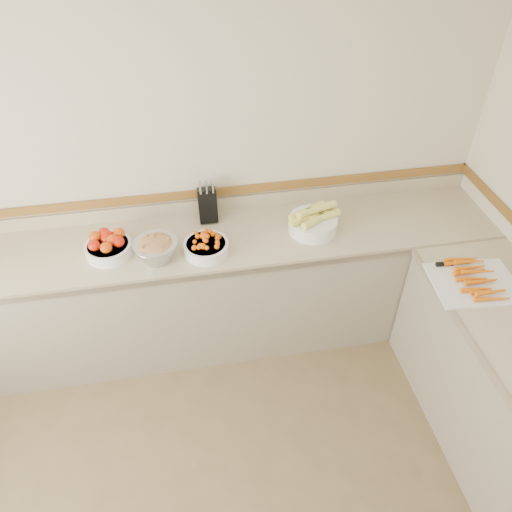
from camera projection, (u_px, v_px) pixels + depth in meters
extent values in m
plane|color=beige|center=(184.00, 161.00, 3.17)|extent=(4.00, 0.00, 4.00)
cube|color=tan|center=(194.00, 244.00, 3.20)|extent=(4.00, 0.65, 0.04)
cube|color=gray|center=(199.00, 293.00, 3.50)|extent=(4.00, 0.63, 0.86)
cube|color=gray|center=(198.00, 277.00, 2.97)|extent=(4.00, 0.02, 0.04)
cube|color=tan|center=(189.00, 207.00, 3.39)|extent=(4.00, 0.02, 0.10)
cube|color=brown|center=(188.00, 195.00, 3.33)|extent=(4.00, 0.02, 0.06)
cube|color=black|center=(508.00, 411.00, 2.38)|extent=(0.02, 0.58, 0.06)
cylinder|color=silver|center=(502.00, 420.00, 2.43)|extent=(0.02, 0.50, 0.02)
cube|color=black|center=(208.00, 205.00, 3.30)|extent=(0.12, 0.15, 0.24)
cylinder|color=silver|center=(201.00, 190.00, 3.18)|extent=(0.02, 0.03, 0.06)
cylinder|color=silver|center=(207.00, 189.00, 3.19)|extent=(0.02, 0.03, 0.06)
cylinder|color=silver|center=(213.00, 188.00, 3.19)|extent=(0.02, 0.03, 0.06)
cylinder|color=silver|center=(200.00, 188.00, 3.20)|extent=(0.02, 0.03, 0.06)
cylinder|color=silver|center=(206.00, 187.00, 3.21)|extent=(0.02, 0.03, 0.06)
cylinder|color=silver|center=(212.00, 186.00, 3.21)|extent=(0.02, 0.03, 0.06)
cylinder|color=silver|center=(200.00, 185.00, 3.22)|extent=(0.02, 0.03, 0.06)
cylinder|color=silver|center=(206.00, 185.00, 3.22)|extent=(0.02, 0.03, 0.06)
cylinder|color=silver|center=(212.00, 184.00, 3.23)|extent=(0.02, 0.03, 0.06)
cylinder|color=white|center=(109.00, 249.00, 3.07)|extent=(0.29, 0.29, 0.08)
torus|color=white|center=(108.00, 245.00, 3.05)|extent=(0.29, 0.29, 0.01)
cylinder|color=white|center=(108.00, 245.00, 3.05)|extent=(0.25, 0.25, 0.01)
ellipsoid|color=red|center=(94.00, 245.00, 2.99)|extent=(0.07, 0.07, 0.06)
ellipsoid|color=#DF4508|center=(106.00, 248.00, 2.98)|extent=(0.07, 0.07, 0.06)
ellipsoid|color=red|center=(118.00, 242.00, 3.02)|extent=(0.07, 0.07, 0.06)
ellipsoid|color=#DF4508|center=(95.00, 237.00, 3.05)|extent=(0.07, 0.07, 0.06)
ellipsoid|color=red|center=(107.00, 239.00, 3.04)|extent=(0.07, 0.07, 0.06)
ellipsoid|color=#DF4508|center=(119.00, 233.00, 3.08)|extent=(0.07, 0.07, 0.06)
ellipsoid|color=red|center=(104.00, 233.00, 3.08)|extent=(0.07, 0.07, 0.06)
ellipsoid|color=#DF4508|center=(112.00, 240.00, 3.03)|extent=(0.07, 0.07, 0.06)
ellipsoid|color=red|center=(107.00, 235.00, 3.06)|extent=(0.07, 0.07, 0.06)
cylinder|color=white|center=(206.00, 248.00, 3.09)|extent=(0.28, 0.28, 0.07)
torus|color=white|center=(206.00, 244.00, 3.07)|extent=(0.28, 0.28, 0.01)
cylinder|color=white|center=(206.00, 244.00, 3.07)|extent=(0.24, 0.24, 0.01)
sphere|color=#E75608|center=(203.00, 234.00, 3.07)|extent=(0.03, 0.03, 0.03)
sphere|color=#E75608|center=(190.00, 238.00, 3.07)|extent=(0.03, 0.03, 0.03)
sphere|color=#E75608|center=(203.00, 232.00, 3.10)|extent=(0.03, 0.03, 0.03)
sphere|color=#E75608|center=(204.00, 237.00, 3.02)|extent=(0.03, 0.03, 0.03)
sphere|color=#E75608|center=(207.00, 238.00, 3.03)|extent=(0.03, 0.03, 0.03)
sphere|color=#E75608|center=(205.00, 236.00, 3.03)|extent=(0.03, 0.03, 0.03)
sphere|color=#E75608|center=(201.00, 233.00, 3.08)|extent=(0.03, 0.03, 0.03)
sphere|color=#E75608|center=(196.00, 235.00, 3.08)|extent=(0.03, 0.03, 0.03)
sphere|color=#E75608|center=(204.00, 237.00, 3.02)|extent=(0.03, 0.03, 0.03)
sphere|color=#E75608|center=(193.00, 236.00, 3.07)|extent=(0.03, 0.03, 0.03)
sphere|color=#E75608|center=(191.00, 241.00, 3.04)|extent=(0.03, 0.03, 0.03)
sphere|color=#E75608|center=(209.00, 233.00, 3.07)|extent=(0.03, 0.03, 0.03)
sphere|color=#E75608|center=(217.00, 236.00, 3.07)|extent=(0.03, 0.03, 0.03)
sphere|color=#E75608|center=(194.00, 241.00, 3.03)|extent=(0.03, 0.03, 0.03)
sphere|color=#E75608|center=(204.00, 239.00, 3.02)|extent=(0.03, 0.03, 0.03)
sphere|color=#E75608|center=(208.00, 236.00, 3.04)|extent=(0.03, 0.03, 0.03)
sphere|color=#E75608|center=(207.00, 236.00, 3.02)|extent=(0.03, 0.03, 0.03)
sphere|color=#E75608|center=(202.00, 234.00, 3.05)|extent=(0.03, 0.03, 0.03)
sphere|color=#E75608|center=(202.00, 235.00, 3.05)|extent=(0.03, 0.03, 0.03)
sphere|color=#E75608|center=(203.00, 251.00, 2.97)|extent=(0.03, 0.03, 0.03)
sphere|color=#E75608|center=(217.00, 242.00, 3.02)|extent=(0.03, 0.03, 0.03)
sphere|color=#E75608|center=(191.00, 242.00, 3.03)|extent=(0.03, 0.03, 0.03)
sphere|color=#E75608|center=(207.00, 235.00, 3.03)|extent=(0.03, 0.03, 0.03)
sphere|color=#E75608|center=(207.00, 236.00, 3.03)|extent=(0.03, 0.03, 0.03)
sphere|color=#E75608|center=(207.00, 248.00, 2.99)|extent=(0.03, 0.03, 0.03)
sphere|color=#E75608|center=(204.00, 234.00, 3.07)|extent=(0.03, 0.03, 0.03)
sphere|color=#E75608|center=(209.00, 236.00, 3.05)|extent=(0.03, 0.03, 0.03)
sphere|color=#E75608|center=(204.00, 235.00, 3.03)|extent=(0.03, 0.03, 0.03)
sphere|color=#E75608|center=(205.00, 236.00, 3.03)|extent=(0.03, 0.03, 0.03)
sphere|color=#E75608|center=(205.00, 246.00, 2.99)|extent=(0.03, 0.03, 0.03)
sphere|color=#E75608|center=(196.00, 235.00, 3.07)|extent=(0.03, 0.03, 0.03)
sphere|color=#E75608|center=(199.00, 245.00, 3.00)|extent=(0.03, 0.03, 0.03)
sphere|color=#E75608|center=(205.00, 240.00, 3.01)|extent=(0.03, 0.03, 0.03)
sphere|color=#E75608|center=(209.00, 233.00, 3.08)|extent=(0.03, 0.03, 0.03)
sphere|color=#E75608|center=(205.00, 238.00, 3.02)|extent=(0.03, 0.03, 0.03)
sphere|color=#E75608|center=(207.00, 235.00, 3.04)|extent=(0.03, 0.03, 0.03)
cylinder|color=white|center=(313.00, 224.00, 3.25)|extent=(0.32, 0.32, 0.10)
torus|color=white|center=(313.00, 219.00, 3.22)|extent=(0.32, 0.32, 0.01)
cylinder|color=#F3E865|center=(304.00, 219.00, 3.18)|extent=(0.21, 0.13, 0.05)
cylinder|color=#F3E865|center=(316.00, 220.00, 3.17)|extent=(0.21, 0.15, 0.05)
cylinder|color=#F3E865|center=(325.00, 216.00, 3.20)|extent=(0.22, 0.10, 0.05)
cylinder|color=#F3E865|center=(303.00, 213.00, 3.23)|extent=(0.21, 0.14, 0.05)
cylinder|color=#F3E865|center=(317.00, 210.00, 3.25)|extent=(0.22, 0.09, 0.05)
cylinder|color=#F3E865|center=(311.00, 210.00, 3.17)|extent=(0.21, 0.14, 0.05)
cylinder|color=#F3E865|center=(321.00, 208.00, 3.19)|extent=(0.22, 0.11, 0.05)
cylinder|color=#B2B2BA|center=(157.00, 251.00, 3.02)|extent=(0.28, 0.28, 0.13)
torus|color=#B2B2BA|center=(155.00, 243.00, 2.98)|extent=(0.28, 0.28, 0.01)
ellipsoid|color=red|center=(155.00, 245.00, 2.99)|extent=(0.23, 0.23, 0.07)
cube|color=red|center=(154.00, 241.00, 2.97)|extent=(0.03, 0.03, 0.02)
cube|color=#8CC45F|center=(145.00, 243.00, 2.97)|extent=(0.02, 0.02, 0.02)
cube|color=red|center=(153.00, 238.00, 2.99)|extent=(0.02, 0.02, 0.02)
cube|color=#8CC45F|center=(144.00, 240.00, 2.99)|extent=(0.03, 0.03, 0.02)
cube|color=red|center=(163.00, 249.00, 2.94)|extent=(0.02, 0.02, 0.02)
cube|color=#8CC45F|center=(160.00, 236.00, 3.01)|extent=(0.02, 0.02, 0.02)
cube|color=red|center=(143.00, 246.00, 2.93)|extent=(0.02, 0.02, 0.02)
cube|color=#8CC45F|center=(153.00, 235.00, 3.00)|extent=(0.03, 0.03, 0.02)
cube|color=red|center=(156.00, 242.00, 2.98)|extent=(0.02, 0.02, 0.02)
cube|color=#8CC45F|center=(156.00, 244.00, 2.96)|extent=(0.02, 0.02, 0.02)
cube|color=red|center=(146.00, 236.00, 3.01)|extent=(0.03, 0.03, 0.02)
cube|color=#8CC45F|center=(161.00, 247.00, 2.93)|extent=(0.02, 0.02, 0.02)
cube|color=red|center=(168.00, 239.00, 2.98)|extent=(0.02, 0.02, 0.02)
cube|color=#8CC45F|center=(161.00, 234.00, 3.02)|extent=(0.02, 0.02, 0.02)
cube|color=white|center=(474.00, 283.00, 2.89)|extent=(0.52, 0.42, 0.01)
cone|color=orange|center=(489.00, 299.00, 2.76)|extent=(0.19, 0.05, 0.03)
cone|color=orange|center=(488.00, 292.00, 2.77)|extent=(0.19, 0.05, 0.03)
cone|color=orange|center=(484.00, 292.00, 2.80)|extent=(0.19, 0.05, 0.03)
cone|color=orange|center=(481.00, 288.00, 2.82)|extent=(0.19, 0.05, 0.03)
cone|color=orange|center=(480.00, 282.00, 2.83)|extent=(0.19, 0.05, 0.03)
cone|color=orange|center=(476.00, 282.00, 2.87)|extent=(0.19, 0.05, 0.03)
cone|color=orange|center=(474.00, 278.00, 2.89)|extent=(0.19, 0.05, 0.03)
cone|color=orange|center=(472.00, 272.00, 2.89)|extent=(0.19, 0.05, 0.03)
cone|color=orange|center=(469.00, 272.00, 2.93)|extent=(0.19, 0.05, 0.03)
cone|color=orange|center=(466.00, 269.00, 2.95)|extent=(0.19, 0.05, 0.03)
cone|color=orange|center=(465.00, 262.00, 2.96)|extent=(0.19, 0.05, 0.03)
cone|color=orange|center=(462.00, 262.00, 2.99)|extent=(0.19, 0.05, 0.03)
cone|color=orange|center=(459.00, 259.00, 3.02)|extent=(0.19, 0.05, 0.03)
cube|color=silver|center=(467.00, 262.00, 3.01)|extent=(0.20, 0.06, 0.00)
cube|color=black|center=(445.00, 264.00, 2.99)|extent=(0.11, 0.03, 0.02)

